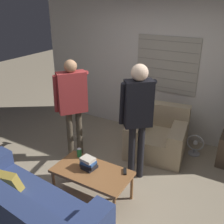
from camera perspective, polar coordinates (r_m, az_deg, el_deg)
ground_plane at (r=3.94m, az=-1.78°, el=-16.13°), size 16.00×16.00×0.00m
wall_back at (r=5.02m, az=10.52°, el=8.96°), size 5.20×0.08×2.55m
couch_blue at (r=3.27m, az=-19.44°, el=-20.10°), size 2.00×0.99×0.91m
armchair_beige at (r=4.65m, az=9.92°, el=-5.14°), size 1.06×1.02×0.81m
coffee_table at (r=3.56m, az=-4.40°, el=-13.19°), size 1.03×0.55×0.44m
person_left_standing at (r=4.13m, az=-8.64°, el=2.87°), size 0.51×0.78×1.69m
person_right_standing at (r=3.61m, az=5.65°, el=0.55°), size 0.48×0.82×1.75m
book_stack at (r=3.54m, az=-5.14°, el=-11.09°), size 0.21×0.20×0.16m
soda_can at (r=3.80m, az=-7.14°, el=-8.75°), size 0.07×0.07×0.13m
spare_remote at (r=3.50m, az=2.84°, el=-12.78°), size 0.10×0.13×0.02m
floor_fan at (r=4.79m, az=17.61°, el=-6.92°), size 0.30×0.20×0.37m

